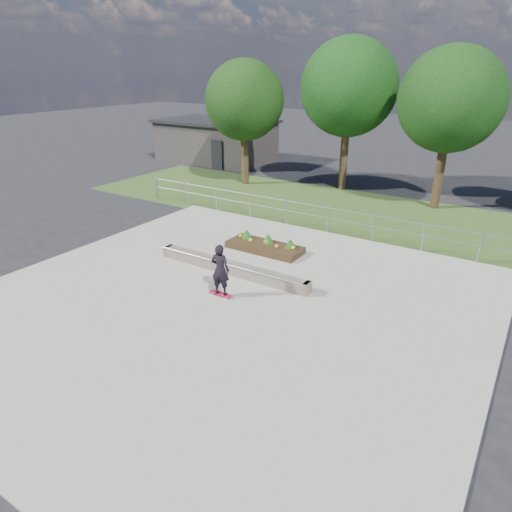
{
  "coord_description": "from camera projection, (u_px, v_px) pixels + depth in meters",
  "views": [
    {
      "loc": [
        7.49,
        -9.83,
        6.77
      ],
      "look_at": [
        0.2,
        1.5,
        1.1
      ],
      "focal_mm": 32.0,
      "sensor_mm": 36.0,
      "label": 1
    }
  ],
  "objects": [
    {
      "name": "fence",
      "position": [
        328.0,
        216.0,
        19.49
      ],
      "size": [
        20.06,
        0.06,
        1.2
      ],
      "color": "gray",
      "rests_on": "ground"
    },
    {
      "name": "ground",
      "position": [
        224.0,
        304.0,
        13.98
      ],
      "size": [
        120.0,
        120.0,
        0.0
      ],
      "primitive_type": "plane",
      "color": "black",
      "rests_on": "ground"
    },
    {
      "name": "tree_mid_left",
      "position": [
        349.0,
        88.0,
        24.68
      ],
      "size": [
        5.25,
        5.25,
        8.25
      ],
      "color": "#382416",
      "rests_on": "ground"
    },
    {
      "name": "tree_far_left",
      "position": [
        244.0,
        101.0,
        26.16
      ],
      "size": [
        4.55,
        4.55,
        7.15
      ],
      "color": "#312213",
      "rests_on": "ground"
    },
    {
      "name": "grind_ledge",
      "position": [
        231.0,
        268.0,
        15.78
      ],
      "size": [
        6.0,
        0.44,
        0.43
      ],
      "color": "brown",
      "rests_on": "concrete_slab"
    },
    {
      "name": "tree_mid_right",
      "position": [
        451.0,
        100.0,
        21.3
      ],
      "size": [
        4.9,
        4.9,
        7.7
      ],
      "color": "black",
      "rests_on": "ground"
    },
    {
      "name": "planter_bed",
      "position": [
        265.0,
        245.0,
        17.8
      ],
      "size": [
        3.0,
        1.2,
        0.61
      ],
      "color": "black",
      "rests_on": "concrete_slab"
    },
    {
      "name": "grass_verge",
      "position": [
        357.0,
        213.0,
        22.5
      ],
      "size": [
        30.0,
        8.0,
        0.02
      ],
      "primitive_type": "cube",
      "color": "#2D451B",
      "rests_on": "ground"
    },
    {
      "name": "building",
      "position": [
        216.0,
        140.0,
        34.33
      ],
      "size": [
        8.4,
        5.4,
        3.0
      ],
      "color": "#2B2926",
      "rests_on": "ground"
    },
    {
      "name": "concrete_slab",
      "position": [
        224.0,
        303.0,
        13.97
      ],
      "size": [
        15.0,
        15.0,
        0.06
      ],
      "primitive_type": "cube",
      "color": "gray",
      "rests_on": "ground"
    },
    {
      "name": "skateboarder",
      "position": [
        220.0,
        270.0,
        13.96
      ],
      "size": [
        0.8,
        0.5,
        1.73
      ],
      "color": "white",
      "rests_on": "concrete_slab"
    }
  ]
}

